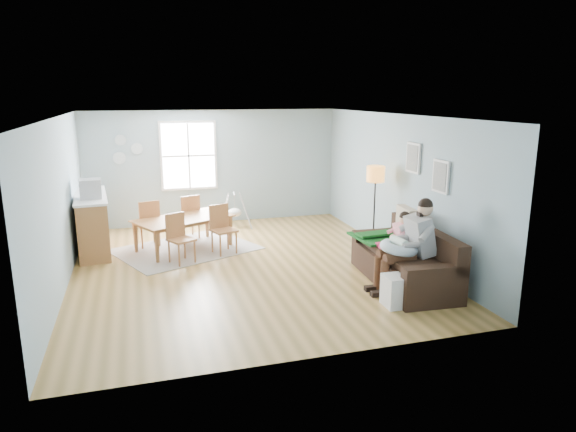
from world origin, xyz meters
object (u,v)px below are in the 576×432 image
object	(u,v)px
sofa	(407,263)
chair_ne	(189,214)
father	(409,242)
floor_lamp	(375,181)
chair_se	(222,226)
baby_swing	(235,212)
chair_sw	(179,235)
monitor	(90,189)
dining_table	(185,234)
chair_nw	(148,220)
storage_cube	(398,291)
toddler	(398,234)
counter	(93,222)

from	to	relation	value
sofa	chair_ne	distance (m)	4.88
father	floor_lamp	bearing A→B (deg)	79.42
chair_se	baby_swing	distance (m)	2.04
chair_sw	monitor	xyz separation A→B (m)	(-1.53, 0.87, 0.80)
sofa	dining_table	xyz separation A→B (m)	(-3.35, 2.93, -0.00)
sofa	chair_nw	world-z (taller)	chair_nw
sofa	storage_cube	size ratio (longest dim) A/B	5.05
toddler	monitor	xyz separation A→B (m)	(-4.99, 2.80, 0.53)
sofa	monitor	size ratio (longest dim) A/B	5.78
dining_table	baby_swing	bearing A→B (deg)	23.69
chair_nw	counter	distance (m)	1.08
storage_cube	chair_nw	distance (m)	5.39
father	baby_swing	size ratio (longest dim) A/B	1.67
toddler	chair_se	distance (m)	3.48
sofa	floor_lamp	distance (m)	2.06
baby_swing	chair_ne	bearing A→B (deg)	-145.49
father	toddler	size ratio (longest dim) A/B	1.61
floor_lamp	chair_ne	size ratio (longest dim) A/B	1.76
floor_lamp	chair_sw	bearing A→B (deg)	173.56
father	chair_nw	world-z (taller)	father
sofa	monitor	world-z (taller)	monitor
father	storage_cube	bearing A→B (deg)	-131.21
chair_se	monitor	world-z (taller)	monitor
floor_lamp	dining_table	size ratio (longest dim) A/B	0.92
floor_lamp	storage_cube	world-z (taller)	floor_lamp
chair_sw	storage_cube	bearing A→B (deg)	-45.66
storage_cube	counter	bearing A→B (deg)	136.69
chair_ne	monitor	xyz separation A→B (m)	(-1.88, -0.66, 0.76)
sofa	chair_se	distance (m)	3.68
chair_se	chair_nw	distance (m)	1.58
dining_table	chair_se	bearing A→B (deg)	-56.26
toddler	chair_sw	distance (m)	3.97
sofa	chair_nw	xyz separation A→B (m)	(-4.04, 3.32, 0.23)
chair_sw	chair_se	bearing A→B (deg)	23.45
storage_cube	counter	xyz separation A→B (m)	(-4.50, 4.24, 0.34)
storage_cube	baby_swing	xyz separation A→B (m)	(-1.43, 5.30, 0.13)
toddler	floor_lamp	bearing A→B (deg)	79.13
floor_lamp	chair_sw	distance (m)	3.88
floor_lamp	chair_sw	xyz separation A→B (m)	(-3.75, 0.42, -0.89)
father	monitor	distance (m)	5.95
sofa	toddler	world-z (taller)	toddler
toddler	chair_ne	size ratio (longest dim) A/B	0.95
father	storage_cube	size ratio (longest dim) A/B	3.20
counter	monitor	bearing A→B (deg)	-82.93
storage_cube	baby_swing	size ratio (longest dim) A/B	0.52
chair_se	counter	distance (m)	2.59
baby_swing	floor_lamp	bearing A→B (deg)	-50.37
chair_sw	toddler	bearing A→B (deg)	-29.17
floor_lamp	storage_cube	distance (m)	2.94
sofa	monitor	bearing A→B (deg)	149.15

